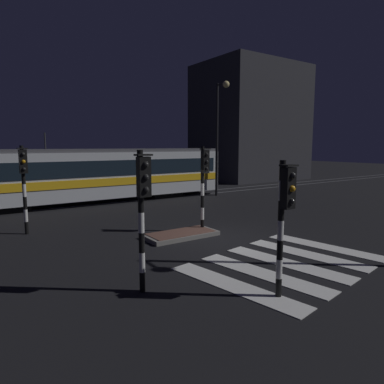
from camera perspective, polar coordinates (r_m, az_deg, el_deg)
The scene contains 12 objects.
ground_plane at distance 12.97m, azimuth 4.31°, elevation -7.76°, with size 120.00×120.00×0.00m, color black.
rail_near at distance 21.46m, azimuth -12.50°, elevation -1.72°, with size 80.00×0.12×0.03m, color #59595E.
rail_far at distance 22.79m, azimuth -13.85°, elevation -1.23°, with size 80.00×0.12×0.03m, color #59595E.
crosswalk_zebra at distance 10.76m, azimuth 15.28°, elevation -11.23°, with size 6.12×4.83×0.02m.
traffic_island at distance 13.24m, azimuth -1.84°, elevation -7.02°, with size 2.79×1.28×0.18m.
traffic_light_median_centre at distance 13.63m, azimuth 1.96°, elevation 2.67°, with size 0.36×0.42×3.42m.
traffic_light_corner_far_left at distance 14.69m, azimuth -26.00°, elevation 2.32°, with size 0.36×0.42×3.45m.
traffic_light_corner_near_left at distance 7.94m, azimuth -8.15°, elevation -1.35°, with size 0.36×0.42×3.35m.
traffic_light_kerb_mid_left at distance 7.85m, azimuth 15.01°, elevation -2.71°, with size 0.36×0.42×3.13m.
street_lamp_trackside_right at distance 23.69m, azimuth 4.51°, elevation 10.86°, with size 0.44×1.21×7.59m.
tram at distance 21.55m, azimuth -16.06°, elevation 2.85°, with size 17.36×2.58×4.15m.
building_backdrop at distance 37.00m, azimuth 9.49°, elevation 11.13°, with size 10.12×8.00×11.51m, color #2D2D33.
Camera 1 is at (-7.83, -9.75, 3.44)m, focal length 32.36 mm.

